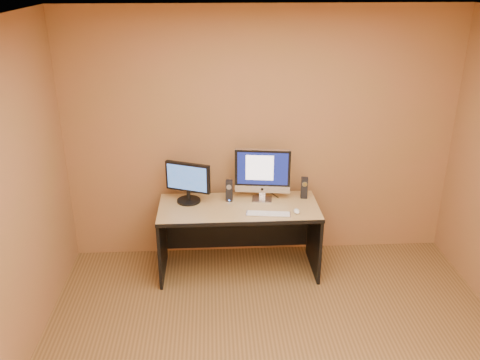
# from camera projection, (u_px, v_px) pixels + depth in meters

# --- Properties ---
(walls) EXTENTS (4.00, 4.00, 2.60)m
(walls) POSITION_uv_depth(u_px,v_px,m) (291.00, 231.00, 3.34)
(walls) COLOR #945B3B
(walls) RESTS_ON ground
(ceiling) EXTENTS (4.00, 4.00, 0.00)m
(ceiling) POSITION_uv_depth(u_px,v_px,m) (300.00, 26.00, 2.84)
(ceiling) COLOR white
(ceiling) RESTS_ON walls
(desk) EXTENTS (1.57, 0.69, 0.73)m
(desk) POSITION_uv_depth(u_px,v_px,m) (239.00, 239.00, 5.13)
(desk) COLOR tan
(desk) RESTS_ON ground
(imac) EXTENTS (0.58, 0.28, 0.54)m
(imac) POSITION_uv_depth(u_px,v_px,m) (262.00, 175.00, 5.04)
(imac) COLOR silver
(imac) RESTS_ON desk
(second_monitor) EXTENTS (0.53, 0.40, 0.41)m
(second_monitor) POSITION_uv_depth(u_px,v_px,m) (188.00, 183.00, 5.02)
(second_monitor) COLOR black
(second_monitor) RESTS_ON desk
(speaker_left) EXTENTS (0.07, 0.08, 0.22)m
(speaker_left) POSITION_uv_depth(u_px,v_px,m) (229.00, 191.00, 5.08)
(speaker_left) COLOR black
(speaker_left) RESTS_ON desk
(speaker_right) EXTENTS (0.08, 0.08, 0.22)m
(speaker_right) POSITION_uv_depth(u_px,v_px,m) (304.00, 188.00, 5.15)
(speaker_right) COLOR black
(speaker_right) RESTS_ON desk
(keyboard) EXTENTS (0.43, 0.17, 0.02)m
(keyboard) POSITION_uv_depth(u_px,v_px,m) (268.00, 214.00, 4.83)
(keyboard) COLOR silver
(keyboard) RESTS_ON desk
(mouse) EXTENTS (0.06, 0.10, 0.04)m
(mouse) POSITION_uv_depth(u_px,v_px,m) (297.00, 211.00, 4.86)
(mouse) COLOR white
(mouse) RESTS_ON desk
(cable_a) EXTENTS (0.10, 0.20, 0.01)m
(cable_a) POSITION_uv_depth(u_px,v_px,m) (273.00, 194.00, 5.26)
(cable_a) COLOR black
(cable_a) RESTS_ON desk
(cable_b) EXTENTS (0.10, 0.15, 0.01)m
(cable_b) POSITION_uv_depth(u_px,v_px,m) (261.00, 193.00, 5.28)
(cable_b) COLOR black
(cable_b) RESTS_ON desk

